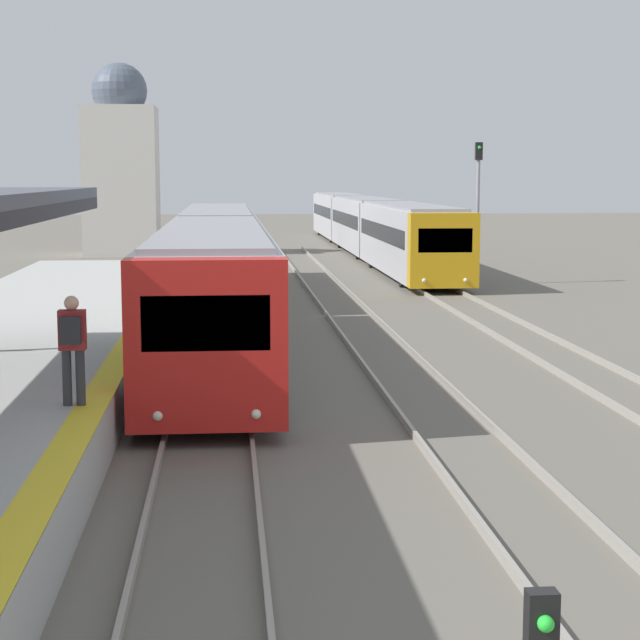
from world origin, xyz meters
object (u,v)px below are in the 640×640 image
Objects in this scene: train_near at (216,263)px; train_far at (367,223)px; signal_mast_far at (478,197)px; person_on_platform at (72,341)px.

train_near reaches higher than train_far.
train_near is 14.54m from signal_mast_far.
train_far is (10.27, 44.27, -0.17)m from person_on_platform.
person_on_platform is 0.04× the size of train_far.
person_on_platform is 16.39m from train_near.
signal_mast_far is at bearing -83.34° from train_far.
signal_mast_far is at bearing 43.94° from train_near.
train_far is at bearing 76.94° from person_on_platform.
train_near reaches higher than person_on_platform.
train_near is 29.20m from train_far.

